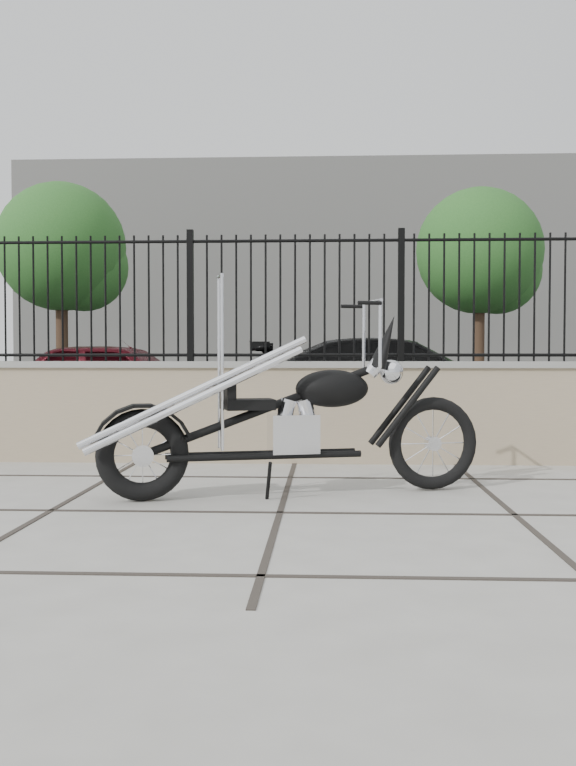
# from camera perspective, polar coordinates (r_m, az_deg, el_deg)

# --- Properties ---
(ground_plane) EXTENTS (90.00, 90.00, 0.00)m
(ground_plane) POSITION_cam_1_polar(r_m,az_deg,el_deg) (5.29, -0.58, -9.13)
(ground_plane) COLOR #99968E
(ground_plane) RESTS_ON ground
(parking_lot) EXTENTS (30.00, 30.00, 0.00)m
(parking_lot) POSITION_cam_1_polar(r_m,az_deg,el_deg) (17.72, 1.78, -1.31)
(parking_lot) COLOR black
(parking_lot) RESTS_ON ground
(retaining_wall) EXTENTS (14.00, 0.36, 0.96)m
(retaining_wall) POSITION_cam_1_polar(r_m,az_deg,el_deg) (7.71, 0.50, -2.03)
(retaining_wall) COLOR gray
(retaining_wall) RESTS_ON ground_plane
(iron_fence) EXTENTS (14.00, 0.08, 1.20)m
(iron_fence) POSITION_cam_1_polar(r_m,az_deg,el_deg) (7.71, 0.50, 6.00)
(iron_fence) COLOR black
(iron_fence) RESTS_ON retaining_wall
(background_building) EXTENTS (22.00, 6.00, 8.00)m
(background_building) POSITION_cam_1_polar(r_m,az_deg,el_deg) (31.83, 2.22, 7.37)
(background_building) COLOR beige
(background_building) RESTS_ON ground_plane
(chopper_motorcycle) EXTENTS (2.72, 1.15, 1.62)m
(chopper_motorcycle) POSITION_cam_1_polar(r_m,az_deg,el_deg) (5.84, -0.14, -0.10)
(chopper_motorcycle) COLOR black
(chopper_motorcycle) RESTS_ON ground_plane
(car_red) EXTENTS (3.77, 1.81, 1.24)m
(car_red) POSITION_cam_1_polar(r_m,az_deg,el_deg) (12.29, -11.83, 0.09)
(car_red) COLOR #3E080F
(car_red) RESTS_ON parking_lot
(car_black) EXTENTS (4.44, 1.93, 1.27)m
(car_black) POSITION_cam_1_polar(r_m,az_deg,el_deg) (12.20, 7.76, 0.17)
(car_black) COLOR black
(car_black) RESTS_ON parking_lot
(bollard_a) EXTENTS (0.12, 0.12, 0.89)m
(bollard_a) POSITION_cam_1_polar(r_m,az_deg,el_deg) (10.85, -14.60, -1.11)
(bollard_a) COLOR blue
(bollard_a) RESTS_ON ground_plane
(bollard_b) EXTENTS (0.11, 0.11, 0.94)m
(bollard_b) POSITION_cam_1_polar(r_m,az_deg,el_deg) (10.00, 16.89, -1.24)
(bollard_b) COLOR #0E23D7
(bollard_b) RESTS_ON ground_plane
(tree_left) EXTENTS (3.47, 3.47, 5.86)m
(tree_left) POSITION_cam_1_polar(r_m,az_deg,el_deg) (23.11, -15.68, 9.59)
(tree_left) COLOR #382619
(tree_left) RESTS_ON ground_plane
(tree_right) EXTENTS (3.29, 3.29, 5.55)m
(tree_right) POSITION_cam_1_polar(r_m,az_deg,el_deg) (22.04, 13.31, 9.41)
(tree_right) COLOR #382619
(tree_right) RESTS_ON ground_plane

